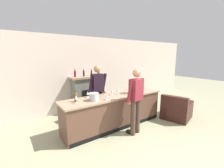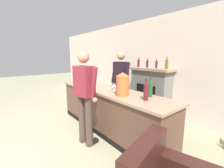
{
  "view_description": "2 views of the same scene",
  "coord_description": "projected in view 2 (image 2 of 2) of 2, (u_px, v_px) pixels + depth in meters",
  "views": [
    {
      "loc": [
        -2.36,
        -1.33,
        2.06
      ],
      "look_at": [
        0.13,
        2.17,
        1.24
      ],
      "focal_mm": 24.0,
      "sensor_mm": 36.0,
      "label": 1
    },
    {
      "loc": [
        2.64,
        0.08,
        1.64
      ],
      "look_at": [
        0.1,
        2.13,
        1.04
      ],
      "focal_mm": 24.0,
      "sensor_mm": 36.0,
      "label": 2
    }
  ],
  "objects": [
    {
      "name": "copper_dispenser",
      "position": [
        123.0,
        84.0,
        2.71
      ],
      "size": [
        0.24,
        0.27,
        0.43
      ],
      "color": "#C16534",
      "rests_on": "bar_counter"
    },
    {
      "name": "wine_bottle_chardonnay_pale",
      "position": [
        146.0,
        91.0,
        2.43
      ],
      "size": [
        0.08,
        0.08,
        0.35
      ],
      "color": "#5A1923",
      "rests_on": "bar_counter"
    },
    {
      "name": "wall_back_panel",
      "position": [
        156.0,
        66.0,
        4.41
      ],
      "size": [
        12.0,
        0.07,
        2.75
      ],
      "color": "beige",
      "rests_on": "ground_plane"
    },
    {
      "name": "wine_glass_front_left",
      "position": [
        81.0,
        78.0,
        4.11
      ],
      "size": [
        0.08,
        0.08,
        0.19
      ],
      "color": "silver",
      "rests_on": "bar_counter"
    },
    {
      "name": "person_customer",
      "position": [
        85.0,
        95.0,
        2.7
      ],
      "size": [
        0.65,
        0.35,
        1.74
      ],
      "color": "#4D392F",
      "rests_on": "ground_plane"
    },
    {
      "name": "ice_bucket_steel",
      "position": [
        87.0,
        81.0,
        3.74
      ],
      "size": [
        0.25,
        0.25,
        0.2
      ],
      "color": "silver",
      "rests_on": "bar_counter"
    },
    {
      "name": "fireplace_stone",
      "position": [
        150.0,
        90.0,
        4.35
      ],
      "size": [
        1.3,
        0.52,
        1.63
      ],
      "color": "slate",
      "rests_on": "ground_plane"
    },
    {
      "name": "wine_glass_back_row",
      "position": [
        114.0,
        85.0,
        3.15
      ],
      "size": [
        0.08,
        0.08,
        0.16
      ],
      "color": "silver",
      "rests_on": "bar_counter"
    },
    {
      "name": "wine_glass_front_right",
      "position": [
        89.0,
        83.0,
        3.41
      ],
      "size": [
        0.07,
        0.07,
        0.16
      ],
      "color": "silver",
      "rests_on": "bar_counter"
    },
    {
      "name": "person_bartender",
      "position": [
        120.0,
        83.0,
        3.78
      ],
      "size": [
        0.66,
        0.3,
        1.77
      ],
      "color": "#2A2A1E",
      "rests_on": "ground_plane"
    },
    {
      "name": "wine_glass_by_dispenser",
      "position": [
        108.0,
        83.0,
        3.31
      ],
      "size": [
        0.08,
        0.08,
        0.18
      ],
      "color": "silver",
      "rests_on": "bar_counter"
    },
    {
      "name": "bar_counter",
      "position": [
        108.0,
        110.0,
        3.34
      ],
      "size": [
        3.13,
        0.74,
        0.94
      ],
      "color": "brown",
      "rests_on": "ground_plane"
    },
    {
      "name": "wine_bottle_rose_blush",
      "position": [
        85.0,
        78.0,
        4.16
      ],
      "size": [
        0.08,
        0.08,
        0.27
      ],
      "color": "brown",
      "rests_on": "bar_counter"
    },
    {
      "name": "wine_glass_mid_counter",
      "position": [
        98.0,
        79.0,
        3.95
      ],
      "size": [
        0.07,
        0.07,
        0.17
      ],
      "color": "silver",
      "rests_on": "bar_counter"
    },
    {
      "name": "wine_bottle_riesling_slim",
      "position": [
        150.0,
        88.0,
        2.64
      ],
      "size": [
        0.08,
        0.08,
        0.34
      ],
      "color": "#1D5027",
      "rests_on": "bar_counter"
    }
  ]
}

